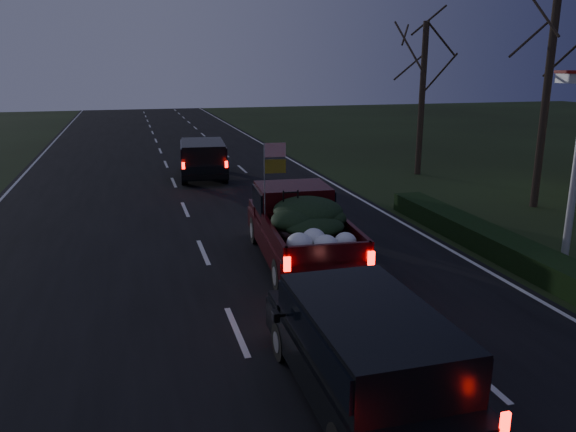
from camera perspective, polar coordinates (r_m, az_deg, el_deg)
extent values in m
plane|color=black|center=(11.30, -5.23, -11.63)|extent=(120.00, 120.00, 0.00)
cube|color=black|center=(11.29, -5.23, -11.59)|extent=(14.00, 120.00, 0.02)
cube|color=black|center=(16.79, 19.80, -2.35)|extent=(1.00, 10.00, 0.60)
cylinder|color=black|center=(22.17, 24.82, 11.60)|extent=(0.28, 0.28, 8.50)
cylinder|color=black|center=(27.42, 13.44, 11.39)|extent=(0.28, 0.28, 7.00)
cube|color=#36070B|center=(14.88, 1.24, -2.30)|extent=(2.45, 5.35, 0.57)
cube|color=#36070B|center=(15.55, 0.48, 1.46)|extent=(2.04, 1.80, 0.94)
cube|color=black|center=(15.53, 0.48, 1.84)|extent=(2.14, 1.71, 0.57)
cube|color=#36070B|center=(13.53, 2.53, -2.71)|extent=(2.13, 3.05, 0.06)
ellipsoid|color=black|center=(13.89, 2.23, -0.21)|extent=(1.80, 1.99, 0.63)
cylinder|color=gray|center=(14.32, -2.40, 3.26)|extent=(0.03, 0.03, 2.09)
cube|color=red|center=(14.22, -1.31, 6.73)|extent=(0.54, 0.06, 0.35)
cube|color=gold|center=(14.28, -1.30, 5.07)|extent=(0.54, 0.06, 0.35)
cube|color=black|center=(26.43, -8.62, 5.21)|extent=(2.42, 4.96, 0.60)
cube|color=black|center=(26.07, -8.66, 6.59)|extent=(2.19, 3.66, 0.80)
cube|color=black|center=(26.06, -8.67, 6.76)|extent=(2.28, 3.56, 0.48)
cube|color=black|center=(9.04, 7.41, -14.68)|extent=(1.94, 4.62, 0.58)
cube|color=black|center=(8.54, 8.19, -11.62)|extent=(1.82, 3.37, 0.77)
cube|color=black|center=(8.51, 8.21, -11.16)|extent=(1.92, 3.28, 0.46)
cube|color=black|center=(9.24, -1.27, -10.11)|extent=(0.10, 0.21, 0.15)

